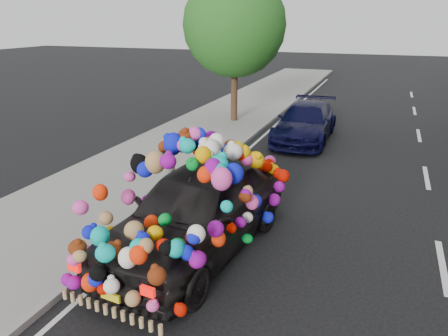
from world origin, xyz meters
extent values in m
plane|color=black|center=(0.00, 0.00, 0.00)|extent=(100.00, 100.00, 0.00)
cube|color=gray|center=(-4.30, 0.00, 0.06)|extent=(4.00, 60.00, 0.12)
cube|color=gray|center=(-2.35, 0.00, 0.07)|extent=(0.15, 60.00, 0.13)
cylinder|color=#332114|center=(-3.80, 9.50, 1.36)|extent=(0.28, 0.28, 2.73)
sphere|color=#154E17|center=(-3.80, 9.50, 4.03)|extent=(4.20, 4.20, 4.20)
imported|color=black|center=(-0.86, -0.99, 0.84)|extent=(2.54, 5.15, 1.69)
cube|color=red|center=(-1.82, -3.39, 0.78)|extent=(0.23, 0.08, 0.14)
cube|color=red|center=(-0.47, -3.55, 0.78)|extent=(0.23, 0.08, 0.14)
cube|color=yellow|center=(-1.14, -3.48, 0.48)|extent=(0.34, 0.08, 0.12)
imported|color=black|center=(-0.43, 7.80, 0.67)|extent=(1.89, 4.62, 1.34)
camera|label=1|loc=(2.30, -7.93, 4.33)|focal=35.00mm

